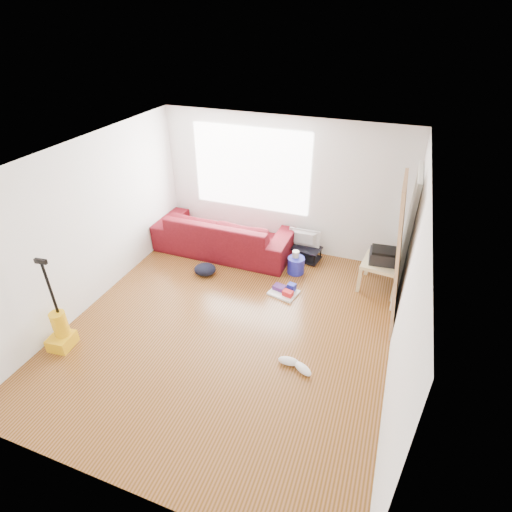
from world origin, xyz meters
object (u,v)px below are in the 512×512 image
(tv_stand, at_px, (303,252))
(side_table, at_px, (382,266))
(bucket, at_px, (295,272))
(backpack, at_px, (205,274))
(sofa, at_px, (225,251))
(vacuum, at_px, (60,331))
(cleaning_tray, at_px, (285,291))

(tv_stand, bearing_deg, side_table, -7.82)
(bucket, relative_size, backpack, 0.78)
(sofa, bearing_deg, tv_stand, -169.62)
(bucket, bearing_deg, sofa, 171.21)
(tv_stand, relative_size, side_table, 1.04)
(bucket, height_order, backpack, bucket)
(bucket, bearing_deg, side_table, 2.49)
(side_table, height_order, backpack, side_table)
(sofa, height_order, vacuum, vacuum)
(side_table, distance_m, backpack, 3.00)
(vacuum, bearing_deg, sofa, 64.62)
(bucket, bearing_deg, cleaning_tray, -90.27)
(tv_stand, distance_m, side_table, 1.52)
(cleaning_tray, xyz_separation_m, backpack, (-1.47, 0.04, -0.05))
(tv_stand, xyz_separation_m, bucket, (0.01, -0.50, -0.13))
(sofa, height_order, side_table, side_table)
(sofa, bearing_deg, side_table, 176.70)
(side_table, distance_m, cleaning_tray, 1.64)
(bucket, xyz_separation_m, backpack, (-1.47, -0.62, 0.00))
(bucket, xyz_separation_m, vacuum, (-2.53, -2.85, 0.26))
(sofa, distance_m, side_table, 2.94)
(sofa, relative_size, cleaning_tray, 5.08)
(cleaning_tray, bearing_deg, sofa, 149.03)
(side_table, xyz_separation_m, bucket, (-1.42, -0.06, -0.42))
(side_table, height_order, bucket, side_table)
(cleaning_tray, relative_size, vacuum, 0.37)
(sofa, relative_size, vacuum, 1.86)
(cleaning_tray, bearing_deg, tv_stand, 90.24)
(side_table, bearing_deg, backpack, -166.77)
(tv_stand, distance_m, cleaning_tray, 1.16)
(side_table, distance_m, vacuum, 4.91)
(bucket, bearing_deg, vacuum, -131.58)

